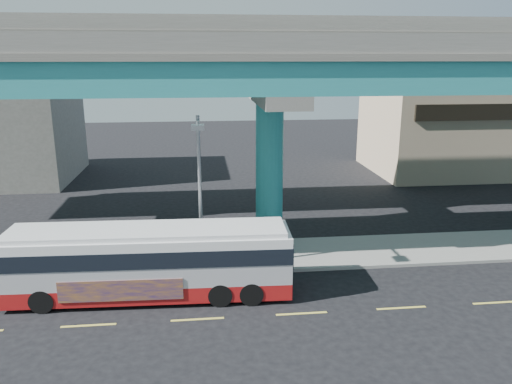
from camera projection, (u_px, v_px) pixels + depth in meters
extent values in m
plane|color=black|center=(300.00, 310.00, 19.53)|extent=(120.00, 120.00, 0.00)
cube|color=gray|center=(279.00, 255.00, 24.78)|extent=(70.00, 4.00, 0.15)
cube|color=#D8C64C|center=(88.00, 325.00, 18.38)|extent=(2.00, 0.12, 0.01)
cube|color=#D8C64C|center=(197.00, 319.00, 18.81)|extent=(2.00, 0.12, 0.01)
cube|color=#D8C64C|center=(302.00, 313.00, 19.24)|extent=(2.00, 0.12, 0.01)
cube|color=#D8C64C|center=(401.00, 308.00, 19.67)|extent=(2.00, 0.12, 0.01)
cube|color=#D8C64C|center=(497.00, 303.00, 20.10)|extent=(2.00, 0.12, 0.01)
cylinder|color=teal|center=(269.00, 168.00, 27.19)|extent=(1.50, 1.50, 7.40)
cube|color=gray|center=(270.00, 94.00, 26.14)|extent=(2.00, 12.00, 0.60)
cube|color=gray|center=(262.00, 74.00, 29.26)|extent=(1.80, 5.00, 1.20)
cube|color=teal|center=(281.00, 77.00, 22.52)|extent=(52.00, 5.00, 1.40)
cube|color=gray|center=(281.00, 57.00, 22.30)|extent=(52.00, 5.40, 0.30)
cube|color=gray|center=(291.00, 43.00, 19.76)|extent=(52.00, 0.25, 0.80)
cube|color=gray|center=(273.00, 46.00, 24.55)|extent=(52.00, 0.25, 0.80)
cube|color=teal|center=(262.00, 51.00, 28.92)|extent=(52.00, 5.00, 1.40)
cube|color=gray|center=(262.00, 36.00, 28.70)|extent=(52.00, 5.40, 0.30)
cube|color=gray|center=(268.00, 23.00, 26.16)|extent=(52.00, 0.25, 0.80)
cube|color=gray|center=(257.00, 28.00, 30.95)|extent=(52.00, 0.25, 0.80)
cube|color=tan|center=(456.00, 130.00, 42.59)|extent=(14.00, 10.00, 7.00)
cube|color=black|center=(492.00, 112.00, 37.15)|extent=(12.00, 0.25, 1.20)
cube|color=maroon|center=(150.00, 284.00, 20.55)|extent=(11.53, 2.83, 0.67)
cube|color=silver|center=(149.00, 260.00, 20.27)|extent=(11.53, 2.83, 1.43)
cube|color=black|center=(148.00, 250.00, 20.15)|extent=(11.59, 2.88, 0.67)
cube|color=silver|center=(148.00, 237.00, 20.01)|extent=(11.53, 2.83, 0.38)
cube|color=silver|center=(147.00, 231.00, 19.94)|extent=(11.12, 2.57, 0.19)
cube|color=black|center=(289.00, 249.00, 20.61)|extent=(0.14, 2.18, 1.15)
cube|color=black|center=(2.00, 257.00, 19.76)|extent=(0.14, 2.18, 1.15)
cube|color=navy|center=(121.00, 291.00, 19.19)|extent=(4.77, 0.22, 0.86)
cylinder|color=black|center=(42.00, 301.00, 19.21)|extent=(0.96, 0.32, 0.95)
cylinder|color=black|center=(59.00, 277.00, 21.32)|extent=(0.96, 0.32, 0.95)
cylinder|color=black|center=(220.00, 295.00, 19.72)|extent=(0.96, 0.32, 0.95)
cylinder|color=black|center=(220.00, 272.00, 21.83)|extent=(0.96, 0.32, 0.95)
cylinder|color=black|center=(251.00, 294.00, 19.81)|extent=(0.96, 0.32, 0.95)
cylinder|color=black|center=(248.00, 271.00, 21.92)|extent=(0.96, 0.32, 0.95)
cylinder|color=gray|center=(200.00, 195.00, 22.00)|extent=(0.16, 0.16, 7.03)
cylinder|color=gray|center=(198.00, 123.00, 20.21)|extent=(0.12, 1.90, 0.12)
cube|color=gray|center=(198.00, 127.00, 19.32)|extent=(0.50, 0.70, 0.18)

